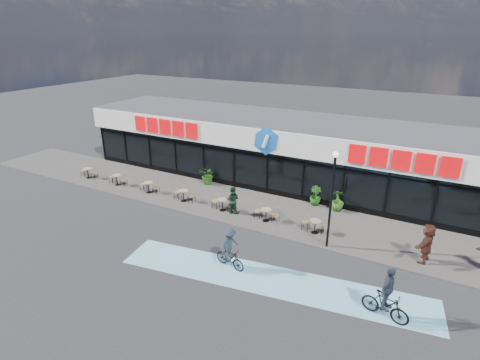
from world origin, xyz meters
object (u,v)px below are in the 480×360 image
Objects in this scene: patron_left at (233,202)px; pedestrian_a at (427,243)px; potted_plant_mid at (315,196)px; cyclist_a at (230,250)px; patron_right at (233,200)px; potted_plant_left at (208,175)px; potted_plant_right at (338,200)px; bistro_set_0 at (89,172)px; cyclist_b at (386,298)px; lamp_post at (332,192)px.

pedestrian_a is at bearing -157.30° from patron_left.
cyclist_a is at bearing -100.27° from potted_plant_mid.
patron_right is at bearing -139.78° from potted_plant_mid.
potted_plant_left is 0.99× the size of potted_plant_right.
potted_plant_mid is 5.24m from patron_left.
potted_plant_left is 9.20m from potted_plant_right.
bistro_set_0 is 22.20m from cyclist_b.
potted_plant_right is at bearing -111.82° from pedestrian_a.
pedestrian_a reaches higher than patron_left.
cyclist_a is (2.54, -4.83, -0.02)m from patron_right.
potted_plant_left is 15.42m from cyclist_b.
lamp_post is 3.41× the size of patron_left.
cyclist_b is at bearing -49.39° from lamp_post.
lamp_post reaches higher than cyclist_a.
patron_left is (-5.99, 1.03, -2.26)m from lamp_post.
cyclist_a is at bearing -18.35° from bistro_set_0.
potted_plant_right is at bearing 10.28° from bistro_set_0.
patron_left is (12.31, -0.09, 0.28)m from bistro_set_0.
patron_right is (3.75, -3.17, 0.19)m from potted_plant_left.
potted_plant_right is at bearing 115.58° from cyclist_b.
potted_plant_right is 8.62m from cyclist_a.
lamp_post is 3.80× the size of potted_plant_right.
potted_plant_mid is (16.28, 3.33, 0.16)m from bistro_set_0.
bistro_set_0 is 16.62m from potted_plant_mid.
pedestrian_a is 4.85m from cyclist_b.
lamp_post reaches higher than potted_plant_left.
potted_plant_left is 4.91m from patron_right.
pedestrian_a is 0.87× the size of cyclist_b.
lamp_post is at bearing 47.19° from cyclist_a.
bistro_set_0 is 1.26× the size of potted_plant_mid.
patron_left is 0.75× the size of pedestrian_a.
bistro_set_0 is at bearing 176.51° from lamp_post.
pedestrian_a reaches higher than cyclist_a.
potted_plant_left is at bearing -90.40° from pedestrian_a.
bistro_set_0 is 17.99m from potted_plant_right.
potted_plant_left is at bearing -179.27° from potted_plant_right.
pedestrian_a is at bearing 10.74° from lamp_post.
patron_left reaches higher than potted_plant_right.
potted_plant_left is 0.67× the size of pedestrian_a.
potted_plant_left is 14.62m from pedestrian_a.
potted_plant_mid is (7.78, 0.24, -0.04)m from potted_plant_left.
potted_plant_left is 1.07× the size of potted_plant_mid.
bistro_set_0 is at bearing 166.99° from cyclist_b.
lamp_post is at bearing -23.24° from potted_plant_left.
pedestrian_a is (4.43, 0.84, -2.02)m from lamp_post.
pedestrian_a reaches higher than potted_plant_left.
cyclist_b is at bearing -57.30° from potted_plant_mid.
patron_right is 10.59m from cyclist_b.
potted_plant_left is 0.59× the size of cyclist_b.
cyclist_b is at bearing -64.42° from potted_plant_right.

